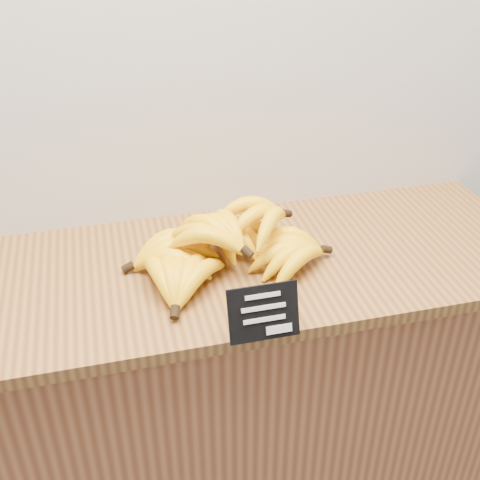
# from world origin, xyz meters

# --- Properties ---
(counter) EXTENTS (1.43, 0.50, 0.90)m
(counter) POSITION_xyz_m (0.17, 2.75, 0.45)
(counter) COLOR #9C5932
(counter) RESTS_ON ground
(counter_top) EXTENTS (1.47, 0.54, 0.03)m
(counter_top) POSITION_xyz_m (0.17, 2.75, 0.92)
(counter_top) COLOR brown
(counter_top) RESTS_ON counter
(chalkboard_sign) EXTENTS (0.14, 0.04, 0.11)m
(chalkboard_sign) POSITION_xyz_m (0.16, 2.49, 0.98)
(chalkboard_sign) COLOR black
(chalkboard_sign) RESTS_ON counter_top
(banana_pile) EXTENTS (0.51, 0.35, 0.13)m
(banana_pile) POSITION_xyz_m (0.14, 2.74, 0.98)
(banana_pile) COLOR yellow
(banana_pile) RESTS_ON counter_top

